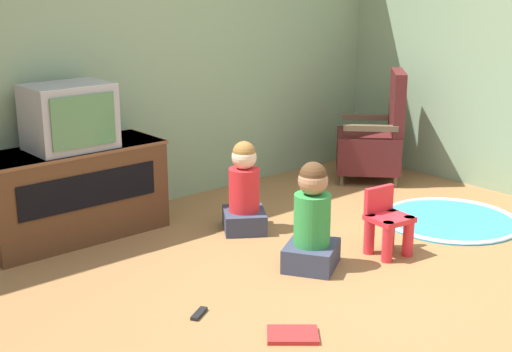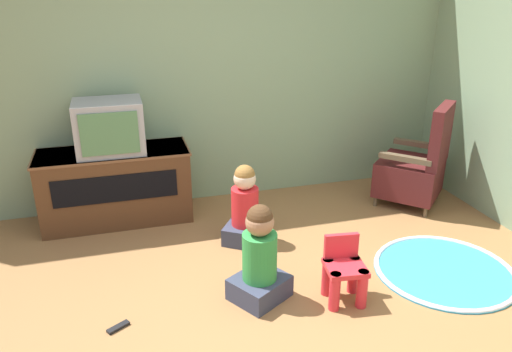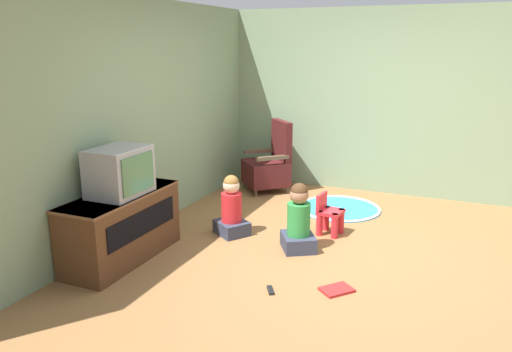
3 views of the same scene
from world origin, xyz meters
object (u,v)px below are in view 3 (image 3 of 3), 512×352
television (120,172)px  remote_control (270,290)px  black_armchair (269,165)px  tv_cabinet (122,226)px  yellow_kid_chair (329,216)px  book (337,290)px  child_watching_center (232,209)px  child_watching_left (299,221)px

television → remote_control: 1.81m
black_armchair → remote_control: bearing=-21.6°
tv_cabinet → yellow_kid_chair: (1.47, -1.70, -0.14)m
television → book: 2.28m
yellow_kid_chair → child_watching_center: 1.09m
book → yellow_kid_chair: bearing=-120.8°
television → child_watching_left: 1.85m
black_armchair → yellow_kid_chair: bearing=-0.4°
black_armchair → child_watching_center: bearing=-35.3°
black_armchair → book: 3.14m
tv_cabinet → television: 0.55m
child_watching_center → book: bearing=-177.3°
black_armchair → remote_control: 3.11m
television → yellow_kid_chair: 2.33m
remote_control → child_watching_center: bearing=9.2°
tv_cabinet → television: size_ratio=2.32×
child_watching_left → book: 1.00m
child_watching_center → book: child_watching_center is taller
book → remote_control: bearing=-25.4°
child_watching_left → book: child_watching_left is taller
tv_cabinet → black_armchair: (2.80, -0.44, 0.03)m
yellow_kid_chair → child_watching_left: 0.59m
tv_cabinet → child_watching_center: size_ratio=1.94×
television → book: bearing=-85.3°
yellow_kid_chair → book: size_ratio=1.39×
yellow_kid_chair → book: (-1.29, -0.43, -0.19)m
child_watching_left → child_watching_center: (0.11, 0.82, -0.01)m
child_watching_left → book: size_ratio=2.17×
yellow_kid_chair → child_watching_center: bearing=120.9°
television → yellow_kid_chair: size_ratio=1.25×
child_watching_left → child_watching_center: bearing=50.9°
television → book: (0.17, -2.10, -0.89)m
tv_cabinet → child_watching_left: (0.91, -1.52, -0.04)m
yellow_kid_chair → remote_control: (-1.52, 0.10, -0.19)m
tv_cabinet → yellow_kid_chair: size_ratio=2.89×
black_armchair → book: (-2.63, -1.69, -0.36)m
television → child_watching_left: bearing=-58.7°
black_armchair → child_watching_left: 2.18m
television → black_armchair: (2.80, -0.41, -0.53)m
television → remote_control: size_ratio=3.77×
book → black_armchair: bearing=-106.4°
television → book: television is taller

